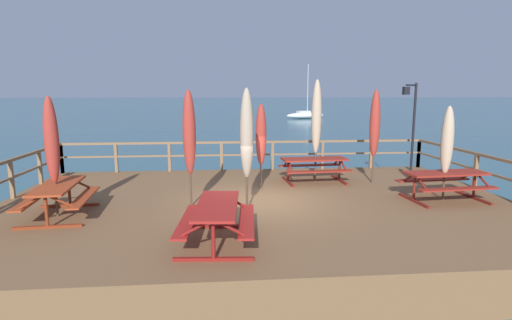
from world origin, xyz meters
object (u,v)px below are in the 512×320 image
(patio_umbrella_short_mid, at_px, (261,135))
(picnic_table_mid_left, at_px, (58,193))
(picnic_table_front_right, at_px, (217,214))
(patio_umbrella_tall_back_right, at_px, (317,117))
(picnic_table_mid_centre, at_px, (445,180))
(patio_umbrella_short_front, at_px, (247,134))
(patio_umbrella_tall_mid_right, at_px, (189,133))
(lamp_post_hooked, at_px, (411,113))
(patio_umbrella_tall_mid_left, at_px, (51,141))
(picnic_table_mid_right, at_px, (314,164))
(patio_umbrella_tall_back_left, at_px, (447,141))
(patio_umbrella_short_back, at_px, (375,124))
(sailboat_distant, at_px, (305,115))

(patio_umbrella_short_mid, bearing_deg, picnic_table_mid_left, -154.57)
(picnic_table_front_right, bearing_deg, patio_umbrella_tall_back_right, 58.71)
(picnic_table_mid_centre, xyz_separation_m, patio_umbrella_tall_back_right, (-2.91, 2.59, 1.51))
(picnic_table_mid_left, relative_size, patio_umbrella_short_front, 0.72)
(picnic_table_mid_left, distance_m, patio_umbrella_short_front, 4.57)
(patio_umbrella_tall_mid_right, bearing_deg, picnic_table_mid_centre, 0.18)
(patio_umbrella_tall_mid_right, distance_m, lamp_post_hooked, 8.69)
(patio_umbrella_tall_back_right, bearing_deg, patio_umbrella_short_front, -127.52)
(patio_umbrella_tall_back_right, bearing_deg, patio_umbrella_tall_mid_left, -155.41)
(picnic_table_mid_right, bearing_deg, lamp_post_hooked, 21.28)
(patio_umbrella_tall_mid_right, relative_size, patio_umbrella_short_mid, 1.16)
(picnic_table_front_right, distance_m, lamp_post_hooked, 9.76)
(picnic_table_mid_right, distance_m, patio_umbrella_short_mid, 2.24)
(patio_umbrella_tall_back_left, xyz_separation_m, patio_umbrella_tall_back_right, (-2.88, 2.58, 0.48))
(picnic_table_mid_right, relative_size, patio_umbrella_short_mid, 0.86)
(patio_umbrella_tall_mid_left, height_order, patio_umbrella_short_back, patio_umbrella_short_back)
(patio_umbrella_tall_back_left, distance_m, lamp_post_hooked, 4.21)
(picnic_table_front_right, height_order, patio_umbrella_short_back, patio_umbrella_short_back)
(picnic_table_front_right, distance_m, sailboat_distant, 52.06)
(picnic_table_mid_centre, height_order, patio_umbrella_tall_mid_right, patio_umbrella_tall_mid_right)
(picnic_table_mid_centre, distance_m, patio_umbrella_tall_back_right, 4.18)
(picnic_table_mid_left, bearing_deg, patio_umbrella_short_mid, 25.43)
(patio_umbrella_tall_mid_left, height_order, sailboat_distant, sailboat_distant)
(picnic_table_front_right, height_order, patio_umbrella_short_front, patio_umbrella_short_front)
(patio_umbrella_tall_back_left, xyz_separation_m, patio_umbrella_short_mid, (-4.74, 1.76, 0.01))
(patio_umbrella_short_mid, distance_m, patio_umbrella_short_back, 3.67)
(patio_umbrella_tall_back_left, height_order, patio_umbrella_tall_mid_right, patio_umbrella_tall_mid_right)
(picnic_table_mid_left, distance_m, patio_umbrella_short_back, 9.13)
(picnic_table_front_right, height_order, patio_umbrella_tall_back_right, patio_umbrella_tall_back_right)
(picnic_table_mid_left, distance_m, patio_umbrella_tall_back_right, 7.66)
(picnic_table_mid_right, xyz_separation_m, patio_umbrella_tall_back_right, (0.05, 0.03, 1.51))
(patio_umbrella_short_mid, relative_size, lamp_post_hooked, 0.79)
(picnic_table_mid_left, bearing_deg, patio_umbrella_tall_back_left, 3.49)
(lamp_post_hooked, distance_m, sailboat_distant, 44.31)
(patio_umbrella_short_mid, relative_size, patio_umbrella_short_back, 0.86)
(patio_umbrella_tall_back_left, bearing_deg, picnic_table_mid_right, 138.89)
(patio_umbrella_short_mid, xyz_separation_m, patio_umbrella_short_back, (3.64, 0.46, 0.27))
(patio_umbrella_tall_back_right, xyz_separation_m, lamp_post_hooked, (3.84, 1.48, 0.03))
(picnic_table_mid_right, distance_m, patio_umbrella_short_front, 4.16)
(picnic_table_mid_right, relative_size, patio_umbrella_tall_mid_left, 0.78)
(picnic_table_mid_centre, xyz_separation_m, patio_umbrella_tall_mid_left, (-9.78, -0.56, 1.21))
(patio_umbrella_tall_back_left, relative_size, patio_umbrella_short_mid, 1.00)
(patio_umbrella_tall_back_left, relative_size, patio_umbrella_tall_back_right, 0.77)
(patio_umbrella_short_back, xyz_separation_m, patio_umbrella_short_front, (-4.21, -2.81, 0.01))
(patio_umbrella_tall_back_right, bearing_deg, patio_umbrella_tall_mid_right, -145.61)
(patio_umbrella_short_front, height_order, sailboat_distant, sailboat_distant)
(picnic_table_mid_right, xyz_separation_m, patio_umbrella_tall_mid_right, (-3.77, -2.58, 1.30))
(picnic_table_front_right, xyz_separation_m, patio_umbrella_tall_back_right, (3.14, 5.16, 1.51))
(picnic_table_mid_right, distance_m, picnic_table_mid_left, 7.46)
(lamp_post_hooked, bearing_deg, picnic_table_mid_centre, -102.86)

